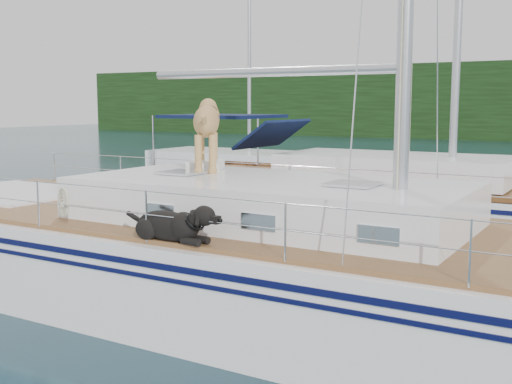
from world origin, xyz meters
The scene contains 4 objects.
ground centered at (0.00, 0.00, 0.00)m, with size 120.00×120.00×0.00m, color black.
main_sailboat centered at (0.08, 0.00, 0.68)m, with size 12.00×3.80×14.01m.
neighbor_sailboat centered at (-0.54, 5.94, 0.63)m, with size 11.00×3.50×13.30m.
bg_boat_west centered at (-8.00, 14.00, 0.45)m, with size 8.00×3.00×11.65m.
Camera 1 is at (4.96, -7.31, 2.80)m, focal length 45.00 mm.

